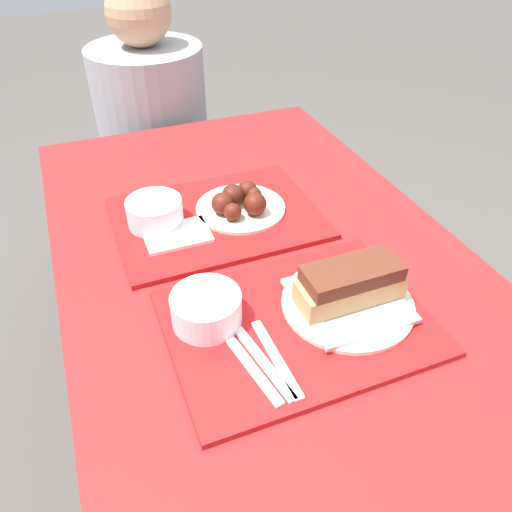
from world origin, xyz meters
name	(u,v)px	position (x,y,z in m)	size (l,w,h in m)	color
ground_plane	(265,459)	(0.00, 0.00, 0.00)	(12.00, 12.00, 0.00)	#4C4742
picnic_table	(268,301)	(0.00, 0.00, 0.64)	(0.81, 1.43, 0.75)	maroon
picnic_bench_far	(173,192)	(0.00, 0.94, 0.38)	(0.77, 0.28, 0.46)	maroon
tray_near	(298,323)	(-0.02, -0.18, 0.75)	(0.45, 0.33, 0.01)	red
tray_far	(217,218)	(-0.05, 0.18, 0.75)	(0.45, 0.33, 0.01)	red
bowl_coleslaw_near	(206,307)	(-0.17, -0.12, 0.79)	(0.12, 0.12, 0.06)	silver
brisket_sandwich_plate	(349,291)	(0.08, -0.18, 0.79)	(0.24, 0.24, 0.09)	beige
plastic_fork_near	(263,362)	(-0.11, -0.24, 0.76)	(0.04, 0.17, 0.00)	white
plastic_knife_near	(276,358)	(-0.09, -0.24, 0.76)	(0.02, 0.17, 0.00)	white
plastic_spoon_near	(250,366)	(-0.13, -0.24, 0.76)	(0.05, 0.17, 0.00)	white
bowl_coleslaw_far	(155,211)	(-0.18, 0.20, 0.79)	(0.12, 0.12, 0.06)	silver
wings_plate_far	(240,203)	(0.01, 0.18, 0.78)	(0.20, 0.20, 0.06)	beige
napkin_far	(177,235)	(-0.15, 0.14, 0.76)	(0.14, 0.10, 0.01)	white
person_seated_across	(151,107)	(-0.04, 0.94, 0.73)	(0.37, 0.37, 0.66)	#9E9EA3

